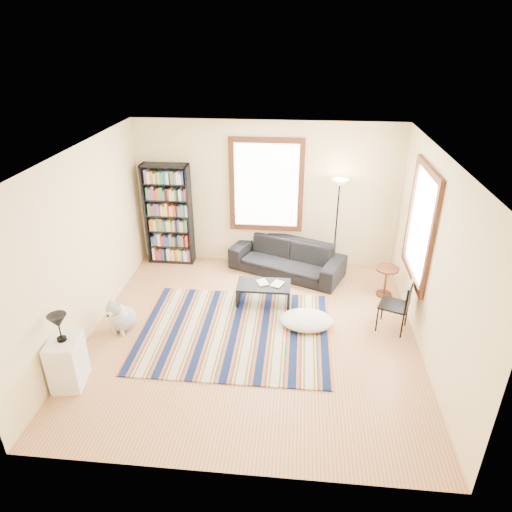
# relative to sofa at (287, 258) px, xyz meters

# --- Properties ---
(floor) EXTENTS (5.00, 5.00, 0.10)m
(floor) POSITION_rel_sofa_xyz_m (-0.44, -2.05, -0.36)
(floor) COLOR tan
(floor) RESTS_ON ground
(ceiling) EXTENTS (5.00, 5.00, 0.10)m
(ceiling) POSITION_rel_sofa_xyz_m (-0.44, -2.05, 2.54)
(ceiling) COLOR white
(ceiling) RESTS_ON floor
(wall_back) EXTENTS (5.00, 0.10, 2.80)m
(wall_back) POSITION_rel_sofa_xyz_m (-0.44, 0.50, 1.09)
(wall_back) COLOR beige
(wall_back) RESTS_ON floor
(wall_front) EXTENTS (5.00, 0.10, 2.80)m
(wall_front) POSITION_rel_sofa_xyz_m (-0.44, -4.60, 1.09)
(wall_front) COLOR beige
(wall_front) RESTS_ON floor
(wall_left) EXTENTS (0.10, 5.00, 2.80)m
(wall_left) POSITION_rel_sofa_xyz_m (-2.99, -2.05, 1.09)
(wall_left) COLOR beige
(wall_left) RESTS_ON floor
(wall_right) EXTENTS (0.10, 5.00, 2.80)m
(wall_right) POSITION_rel_sofa_xyz_m (2.11, -2.05, 1.09)
(wall_right) COLOR beige
(wall_right) RESTS_ON floor
(window_back) EXTENTS (1.20, 0.06, 1.60)m
(window_back) POSITION_rel_sofa_xyz_m (-0.44, 0.42, 1.29)
(window_back) COLOR white
(window_back) RESTS_ON wall_back
(window_right) EXTENTS (0.06, 1.20, 1.60)m
(window_right) POSITION_rel_sofa_xyz_m (2.03, -1.25, 1.29)
(window_right) COLOR white
(window_right) RESTS_ON wall_right
(rug) EXTENTS (2.95, 2.36, 0.02)m
(rug) POSITION_rel_sofa_xyz_m (-0.73, -2.04, -0.30)
(rug) COLOR #0C173C
(rug) RESTS_ON floor
(sofa) EXTENTS (2.30, 1.60, 0.63)m
(sofa) POSITION_rel_sofa_xyz_m (0.00, 0.00, 0.00)
(sofa) COLOR black
(sofa) RESTS_ON floor
(bookshelf) EXTENTS (0.90, 0.30, 2.00)m
(bookshelf) POSITION_rel_sofa_xyz_m (-2.33, 0.27, 0.69)
(bookshelf) COLOR black
(bookshelf) RESTS_ON floor
(coffee_table) EXTENTS (0.98, 0.66, 0.36)m
(coffee_table) POSITION_rel_sofa_xyz_m (-0.35, -1.13, -0.13)
(coffee_table) COLOR black
(coffee_table) RESTS_ON floor
(book_a) EXTENTS (0.27, 0.24, 0.02)m
(book_a) POSITION_rel_sofa_xyz_m (-0.45, -1.13, 0.06)
(book_a) COLOR beige
(book_a) RESTS_ON coffee_table
(book_b) EXTENTS (0.25, 0.29, 0.02)m
(book_b) POSITION_rel_sofa_xyz_m (-0.20, -1.08, 0.06)
(book_b) COLOR beige
(book_b) RESTS_ON coffee_table
(floor_cushion) EXTENTS (0.90, 0.72, 0.21)m
(floor_cushion) POSITION_rel_sofa_xyz_m (0.39, -1.76, -0.21)
(floor_cushion) COLOR white
(floor_cushion) RESTS_ON floor
(floor_lamp) EXTENTS (0.38, 0.38, 1.86)m
(floor_lamp) POSITION_rel_sofa_xyz_m (0.90, 0.10, 0.62)
(floor_lamp) COLOR black
(floor_lamp) RESTS_ON floor
(side_table) EXTENTS (0.51, 0.51, 0.54)m
(side_table) POSITION_rel_sofa_xyz_m (1.76, -0.67, -0.04)
(side_table) COLOR #4F2913
(side_table) RESTS_ON floor
(folding_chair) EXTENTS (0.54, 0.53, 0.86)m
(folding_chair) POSITION_rel_sofa_xyz_m (1.71, -1.70, 0.12)
(folding_chair) COLOR black
(folding_chair) RESTS_ON floor
(white_cabinet) EXTENTS (0.45, 0.55, 0.70)m
(white_cabinet) POSITION_rel_sofa_xyz_m (-2.74, -3.38, 0.04)
(white_cabinet) COLOR white
(white_cabinet) RESTS_ON floor
(table_lamp) EXTENTS (0.30, 0.30, 0.38)m
(table_lamp) POSITION_rel_sofa_xyz_m (-2.74, -3.38, 0.58)
(table_lamp) COLOR black
(table_lamp) RESTS_ON white_cabinet
(dog) EXTENTS (0.52, 0.66, 0.60)m
(dog) POSITION_rel_sofa_xyz_m (-2.47, -2.11, -0.01)
(dog) COLOR silver
(dog) RESTS_ON floor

